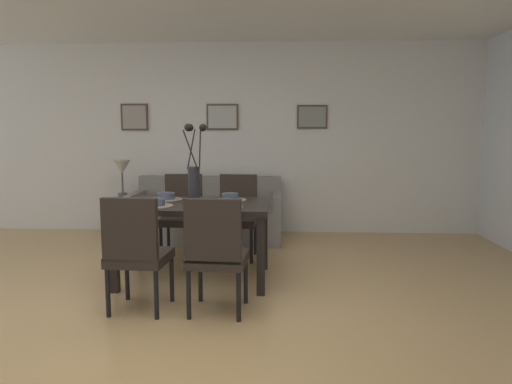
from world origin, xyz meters
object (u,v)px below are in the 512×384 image
(side_table, at_px, (124,218))
(bowl_near_right, at_px, (166,196))
(framed_picture_center, at_px, (222,117))
(bowl_near_left, at_px, (155,202))
(dining_chair_far_left, at_px, (216,250))
(framed_picture_left, at_px, (134,117))
(framed_picture_right, at_px, (312,117))
(dining_chair_near_left, at_px, (136,249))
(bowl_far_right, at_px, (230,196))
(dining_chair_near_right, at_px, (182,211))
(bowl_far_left, at_px, (225,202))
(dining_chair_far_right, at_px, (237,212))
(dining_table, at_px, (195,212))
(centerpiece_vase, at_px, (194,173))
(table_lamp, at_px, (122,171))
(sofa, at_px, (207,218))

(side_table, bearing_deg, bowl_near_right, -58.02)
(framed_picture_center, bearing_deg, bowl_near_left, -97.46)
(dining_chair_far_left, distance_m, framed_picture_left, 3.59)
(bowl_near_right, xyz_separation_m, framed_picture_right, (1.54, 2.00, 0.82))
(dining_chair_near_left, distance_m, framed_picture_left, 3.36)
(dining_chair_near_left, xyz_separation_m, bowl_near_left, (-0.01, 0.64, 0.27))
(dining_chair_near_left, height_order, bowl_near_left, dining_chair_near_left)
(bowl_near_right, distance_m, bowl_far_right, 0.63)
(dining_chair_far_left, height_order, bowl_near_right, dining_chair_far_left)
(side_table, bearing_deg, bowl_far_right, -43.95)
(dining_chair_near_right, bearing_deg, dining_chair_near_left, -90.06)
(bowl_far_left, bearing_deg, bowl_near_right, 147.17)
(bowl_near_right, distance_m, side_table, 1.87)
(bowl_near_right, height_order, bowl_far_left, same)
(bowl_near_left, relative_size, bowl_near_right, 1.00)
(side_table, distance_m, framed_picture_center, 1.90)
(bowl_far_left, bearing_deg, framed_picture_left, 122.64)
(bowl_near_right, height_order, bowl_far_right, same)
(dining_chair_far_right, height_order, bowl_far_right, dining_chair_far_right)
(framed_picture_right, bearing_deg, framed_picture_left, -180.00)
(dining_table, relative_size, bowl_near_right, 8.24)
(bowl_far_left, relative_size, bowl_far_right, 1.00)
(centerpiece_vase, xyz_separation_m, framed_picture_left, (-1.23, 2.20, 0.57))
(dining_chair_near_left, relative_size, side_table, 1.77)
(bowl_far_right, relative_size, table_lamp, 0.33)
(centerpiece_vase, distance_m, side_table, 2.27)
(sofa, relative_size, framed_picture_right, 4.68)
(dining_chair_far_right, relative_size, framed_picture_left, 2.44)
(centerpiece_vase, xyz_separation_m, bowl_far_left, (0.31, -0.20, -0.24))
(dining_chair_near_left, xyz_separation_m, framed_picture_center, (0.30, 3.04, 1.09))
(framed_picture_right, bearing_deg, dining_chair_far_right, -124.01)
(bowl_far_left, distance_m, framed_picture_center, 2.56)
(framed_picture_right, bearing_deg, dining_table, -119.11)
(dining_chair_far_left, relative_size, centerpiece_vase, 1.25)
(side_table, distance_m, table_lamp, 0.63)
(bowl_near_right, xyz_separation_m, bowl_far_left, (0.63, -0.41, 0.00))
(bowl_near_right, bearing_deg, table_lamp, 121.98)
(bowl_near_left, relative_size, framed_picture_right, 0.41)
(dining_chair_near_right, bearing_deg, table_lamp, 138.60)
(dining_chair_far_right, height_order, bowl_near_left, dining_chair_far_right)
(bowl_far_left, bearing_deg, framed_picture_center, 97.46)
(bowl_far_left, distance_m, table_lamp, 2.50)
(dining_chair_near_right, xyz_separation_m, side_table, (-0.97, 0.85, -0.25))
(dining_chair_far_right, distance_m, sofa, 1.01)
(bowl_near_right, distance_m, sofa, 1.61)
(dining_chair_near_left, bearing_deg, framed_picture_left, 106.89)
(dining_chair_far_left, height_order, framed_picture_center, framed_picture_center)
(dining_chair_near_left, relative_size, centerpiece_vase, 1.25)
(dining_chair_near_right, xyz_separation_m, dining_chair_far_left, (0.62, -1.73, 0.00))
(dining_chair_near_right, xyz_separation_m, dining_chair_far_right, (0.62, -0.01, 0.00))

